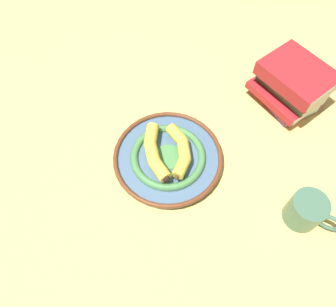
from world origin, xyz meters
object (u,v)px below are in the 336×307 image
Objects in this scene: book_stack at (292,86)px; banana_b at (181,151)px; banana_a at (154,151)px; decorative_bowl at (168,158)px; coffee_mug at (307,211)px.

banana_b is at bearing -86.34° from book_stack.
banana_a is 0.72× the size of book_stack.
banana_b is (0.01, -0.07, -0.00)m from banana_a.
decorative_bowl is 1.67× the size of banana_a.
banana_a reaches higher than banana_b.
decorative_bowl is 2.27× the size of coffee_mug.
book_stack is at bearing -64.02° from banana_b.
book_stack is at bearing 104.50° from banana_a.
book_stack reaches higher than banana_b.
book_stack reaches higher than decorative_bowl.
banana_b is 0.35m from coffee_mug.
book_stack is 0.38m from coffee_mug.
banana_b is (0.01, -0.03, 0.03)m from decorative_bowl.
banana_a is 0.07m from banana_b.
decorative_bowl is at bearing 85.33° from banana_b.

